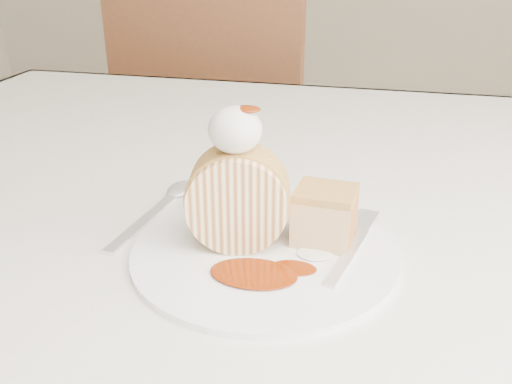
# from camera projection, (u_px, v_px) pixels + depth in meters

# --- Properties ---
(table) EXTENTS (1.40, 0.90, 0.75)m
(table) POSITION_uv_depth(u_px,v_px,m) (331.00, 245.00, 0.71)
(table) COLOR beige
(table) RESTS_ON ground
(chair_far) EXTENTS (0.48, 0.48, 0.97)m
(chair_far) POSITION_uv_depth(u_px,v_px,m) (221.00, 129.00, 1.47)
(chair_far) COLOR brown
(chair_far) RESTS_ON ground
(plate) EXTENTS (0.26, 0.26, 0.01)m
(plate) POSITION_uv_depth(u_px,v_px,m) (264.00, 253.00, 0.51)
(plate) COLOR white
(plate) RESTS_ON table
(roulade_slice) EXTENTS (0.10, 0.06, 0.09)m
(roulade_slice) POSITION_uv_depth(u_px,v_px,m) (238.00, 199.00, 0.50)
(roulade_slice) COLOR #FCE8AF
(roulade_slice) RESTS_ON plate
(cake_chunk) EXTENTS (0.06, 0.05, 0.04)m
(cake_chunk) POSITION_uv_depth(u_px,v_px,m) (325.00, 218.00, 0.52)
(cake_chunk) COLOR tan
(cake_chunk) RESTS_ON plate
(whipped_cream) EXTENTS (0.05, 0.05, 0.04)m
(whipped_cream) POSITION_uv_depth(u_px,v_px,m) (235.00, 130.00, 0.48)
(whipped_cream) COLOR silver
(whipped_cream) RESTS_ON roulade_slice
(caramel_drizzle) EXTENTS (0.02, 0.02, 0.01)m
(caramel_drizzle) POSITION_uv_depth(u_px,v_px,m) (247.00, 103.00, 0.47)
(caramel_drizzle) COLOR #702104
(caramel_drizzle) RESTS_ON whipped_cream
(caramel_pool) EXTENTS (0.08, 0.05, 0.00)m
(caramel_pool) POSITION_uv_depth(u_px,v_px,m) (254.00, 273.00, 0.47)
(caramel_pool) COLOR #702104
(caramel_pool) RESTS_ON plate
(fork) EXTENTS (0.05, 0.14, 0.00)m
(fork) POSITION_uv_depth(u_px,v_px,m) (348.00, 257.00, 0.50)
(fork) COLOR silver
(fork) RESTS_ON plate
(spoon) EXTENTS (0.04, 0.16, 0.00)m
(spoon) POSITION_uv_depth(u_px,v_px,m) (143.00, 223.00, 0.57)
(spoon) COLOR silver
(spoon) RESTS_ON table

